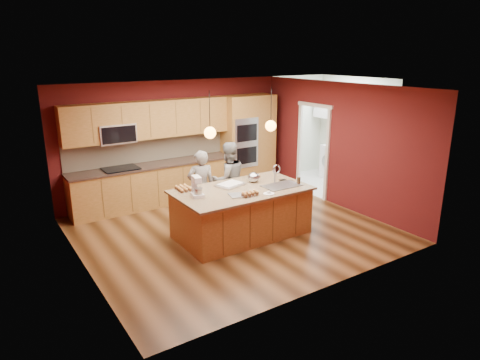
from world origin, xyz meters
TOP-DOWN VIEW (x-y plane):
  - floor at (0.00, 0.00)m, footprint 5.50×5.50m
  - ceiling at (0.00, 0.00)m, footprint 5.50×5.50m
  - wall_back at (0.00, 2.50)m, footprint 5.50×0.00m
  - wall_front at (0.00, -2.50)m, footprint 5.50×0.00m
  - wall_left at (-2.75, 0.00)m, footprint 0.00×5.00m
  - wall_right at (2.75, 0.00)m, footprint 0.00×5.00m
  - cabinet_run at (-0.68, 2.25)m, footprint 3.74×0.64m
  - oven_column at (1.85, 2.19)m, footprint 1.30×0.62m
  - doorway_trim at (2.73, 0.80)m, footprint 0.08×1.11m
  - laundry_room at (4.35, 1.20)m, footprint 2.60×2.70m
  - pendant_left at (-0.59, -0.25)m, footprint 0.20×0.20m
  - pendant_right at (0.68, -0.25)m, footprint 0.20×0.20m
  - island at (0.06, -0.26)m, footprint 2.45×1.37m
  - person_left at (-0.30, 0.68)m, footprint 0.63×0.51m
  - person_right at (0.33, 0.68)m, footprint 0.82×0.67m
  - stand_mixer at (-0.83, -0.18)m, footprint 0.23×0.29m
  - sheet_cake at (-0.03, 0.03)m, footprint 0.58×0.50m
  - cooling_rack at (-0.18, -0.55)m, footprint 0.45×0.37m
  - mixing_bowl at (0.47, -0.01)m, footprint 0.23×0.23m
  - plate at (0.28, -0.76)m, footprint 0.20×0.20m
  - tumbler at (1.12, -0.58)m, footprint 0.07×0.07m
  - phone at (1.02, -0.22)m, footprint 0.13×0.08m
  - cupcakes_left at (-0.88, 0.26)m, footprint 0.25×0.33m
  - cupcakes_rack at (-0.07, -0.67)m, footprint 0.32×0.16m
  - cupcakes_right at (0.66, 0.20)m, footprint 0.22×0.14m
  - washer at (4.18, 0.87)m, footprint 0.85×0.86m
  - dryer at (4.22, 1.52)m, footprint 0.58×0.60m

SIDE VIEW (x-z plane):
  - floor at x=0.00m, z-range 0.00..0.00m
  - dryer at x=4.22m, z-range 0.00..0.91m
  - island at x=0.06m, z-range -0.18..1.10m
  - washer at x=4.18m, z-range 0.00..1.06m
  - person_left at x=-0.30m, z-range 0.00..1.49m
  - person_right at x=0.33m, z-range 0.00..1.58m
  - phone at x=1.02m, z-range 0.90..0.91m
  - plate at x=0.28m, z-range 0.90..0.92m
  - cooling_rack at x=-0.18m, z-range 0.90..0.92m
  - sheet_cake at x=-0.03m, z-range 0.90..0.95m
  - cupcakes_right at x=0.66m, z-range 0.90..0.97m
  - cupcakes_left at x=-0.88m, z-range 0.90..0.97m
  - cupcakes_rack at x=-0.07m, z-range 0.92..0.99m
  - tumbler at x=1.12m, z-range 0.90..1.03m
  - cabinet_run at x=-0.68m, z-range -0.17..2.13m
  - mixing_bowl at x=0.47m, z-range 0.89..1.09m
  - doorway_trim at x=2.73m, z-range -0.05..2.15m
  - stand_mixer at x=-0.83m, z-range 0.88..1.23m
  - oven_column at x=1.85m, z-range 0.00..2.30m
  - wall_back at x=0.00m, z-range -1.40..4.10m
  - wall_front at x=0.00m, z-range -1.40..4.10m
  - wall_left at x=-2.75m, z-range -1.15..3.85m
  - wall_right at x=2.75m, z-range -1.15..3.85m
  - laundry_room at x=4.35m, z-range 0.60..3.30m
  - pendant_left at x=-0.59m, z-range 1.60..2.40m
  - pendant_right at x=0.68m, z-range 1.60..2.40m
  - ceiling at x=0.00m, z-range 2.70..2.70m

